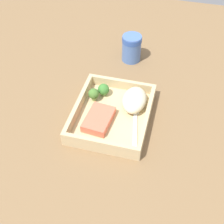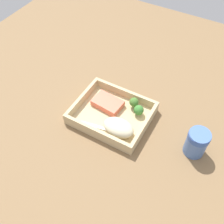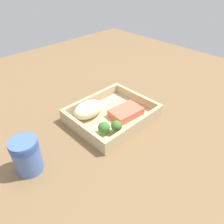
{
  "view_description": "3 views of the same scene",
  "coord_description": "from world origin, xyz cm",
  "views": [
    {
      "loc": [
        -61.1,
        -15.82,
        68.62
      ],
      "look_at": [
        0.0,
        0.0,
        2.7
      ],
      "focal_mm": 50.0,
      "sensor_mm": 36.0,
      "label": 1
    },
    {
      "loc": [
        28.8,
        -50.92,
        74.12
      ],
      "look_at": [
        0.0,
        0.0,
        2.7
      ],
      "focal_mm": 42.0,
      "sensor_mm": 36.0,
      "label": 2
    },
    {
      "loc": [
        40.95,
        41.95,
        44.9
      ],
      "look_at": [
        0.0,
        0.0,
        2.7
      ],
      "focal_mm": 35.0,
      "sensor_mm": 36.0,
      "label": 3
    }
  ],
  "objects": [
    {
      "name": "tray_rim",
      "position": [
        0.0,
        0.0,
        2.85
      ],
      "size": [
        26.41,
        21.82,
        3.29
      ],
      "color": "tan",
      "rests_on": "takeout_tray"
    },
    {
      "name": "fork",
      "position": [
        -1.09,
        -7.23,
        1.42
      ],
      "size": [
        15.83,
        4.56,
        0.44
      ],
      "color": "silver",
      "rests_on": "takeout_tray"
    },
    {
      "name": "mashed_potatoes",
      "position": [
        5.57,
        -5.48,
        3.72
      ],
      "size": [
        10.79,
        7.16,
        5.04
      ],
      "primitive_type": "ellipsoid",
      "color": "beige",
      "rests_on": "takeout_tray"
    },
    {
      "name": "broccoli_floret_1",
      "position": [
        8.05,
        4.81,
        3.43
      ],
      "size": [
        3.58,
        3.58,
        4.1
      ],
      "color": "#8BAF63",
      "rests_on": "takeout_tray"
    },
    {
      "name": "ground_plane",
      "position": [
        0.0,
        0.0,
        -1.0
      ],
      "size": [
        160.0,
        160.0,
        2.0
      ],
      "primitive_type": "cube",
      "color": "brown"
    },
    {
      "name": "paper_cup",
      "position": [
        29.97,
        0.63,
        5.41
      ],
      "size": [
        6.88,
        6.88,
        9.68
      ],
      "color": "#4A6EB0",
      "rests_on": "ground_plane"
    },
    {
      "name": "broccoli_floret_2",
      "position": [
        5.04,
        7.08,
        3.72
      ],
      "size": [
        3.35,
        3.35,
        4.32
      ],
      "color": "#81A15E",
      "rests_on": "takeout_tray"
    },
    {
      "name": "salmon_fillet",
      "position": [
        -3.52,
        3.03,
        2.41
      ],
      "size": [
        11.14,
        7.92,
        2.43
      ],
      "primitive_type": "cube",
      "rotation": [
        0.0,
        0.0,
        -0.09
      ],
      "color": "#E7694D",
      "rests_on": "takeout_tray"
    },
    {
      "name": "takeout_tray",
      "position": [
        0.0,
        0.0,
        0.6
      ],
      "size": [
        26.41,
        21.82,
        1.2
      ],
      "primitive_type": "cube",
      "color": "tan",
      "rests_on": "ground_plane"
    }
  ]
}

